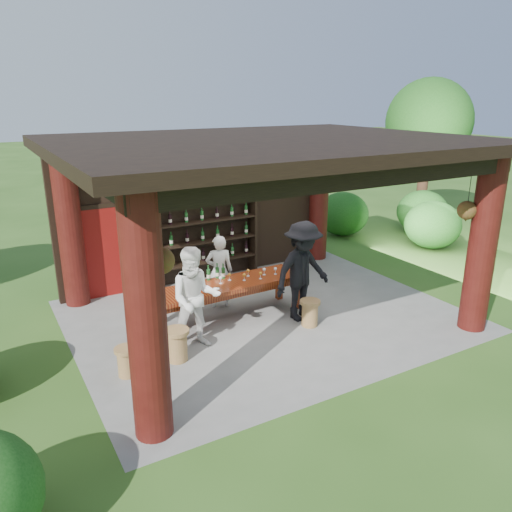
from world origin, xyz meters
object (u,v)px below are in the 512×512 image
host (219,271)px  napkin_basket (184,290)px  wine_shelf (202,232)px  stool_far_left (127,361)px  guest_woman (195,298)px  tasting_table (225,289)px  stool_near_left (177,344)px  guest_man (302,271)px  stool_near_right (310,312)px

host → napkin_basket: host is taller
napkin_basket → wine_shelf: bearing=58.5°
stool_far_left → guest_woman: bearing=14.4°
wine_shelf → napkin_basket: bearing=-121.5°
tasting_table → guest_woman: bearing=-141.2°
stool_near_left → guest_woman: bearing=31.4°
wine_shelf → tasting_table: 2.31m
stool_near_left → tasting_table: bearing=36.4°
stool_near_left → stool_far_left: 0.87m
wine_shelf → host: size_ratio=1.77×
tasting_table → host: host is taller
stool_near_left → host: 2.38m
guest_man → napkin_basket: 2.29m
wine_shelf → guest_man: size_ratio=1.37×
stool_near_right → host: size_ratio=0.34×
stool_near_right → guest_man: guest_man is taller
wine_shelf → host: (-0.33, -1.55, -0.43)m
stool_near_left → napkin_basket: (0.54, 0.96, 0.52)m
guest_woman → guest_man: 2.26m
stool_far_left → napkin_basket: size_ratio=1.86×
napkin_basket → stool_near_right: bearing=-24.5°
host → guest_man: guest_man is taller
stool_near_left → stool_far_left: stool_near_left is taller
guest_man → napkin_basket: size_ratio=7.62×
tasting_table → guest_man: guest_man is taller
guest_man → tasting_table: bearing=143.5°
wine_shelf → guest_man: wine_shelf is taller
tasting_table → napkin_basket: napkin_basket is taller
stool_near_left → stool_far_left: bearing=-176.4°
stool_near_right → guest_man: size_ratio=0.26×
stool_near_left → napkin_basket: bearing=60.7°
wine_shelf → guest_woman: size_ratio=1.49×
stool_near_right → napkin_basket: size_ratio=1.99×
wine_shelf → guest_woman: bearing=-116.3°
wine_shelf → tasting_table: (-0.51, -2.18, -0.57)m
tasting_table → napkin_basket: (-0.89, -0.09, 0.19)m
wine_shelf → tasting_table: wine_shelf is taller
wine_shelf → host: bearing=-101.9°
tasting_table → guest_woman: guest_woman is taller
napkin_basket → guest_man: bearing=-16.1°
stool_near_left → stool_near_right: stool_near_left is taller
wine_shelf → stool_far_left: 4.42m
wine_shelf → stool_near_left: 3.87m
guest_man → stool_near_left: bearing=179.3°
tasting_table → napkin_basket: size_ratio=12.33×
host → stool_near_left: bearing=66.9°
stool_near_right → guest_woman: bearing=172.0°
napkin_basket → guest_woman: bearing=-95.3°
tasting_table → napkin_basket: bearing=-174.1°
stool_near_right → guest_woman: (-2.22, 0.31, 0.64)m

